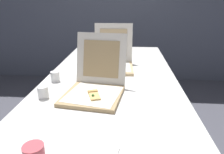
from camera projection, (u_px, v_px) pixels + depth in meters
table at (111, 83)px, 1.60m from camera, size 0.96×2.12×0.73m
pizza_box_front at (95, 87)px, 1.28m from camera, size 0.39×0.45×0.35m
pizza_box_middle at (113, 62)px, 1.78m from camera, size 0.34×0.39×0.35m
cup_white_far at (86, 59)px, 1.90m from camera, size 0.06×0.06×0.07m
cup_white_near_center at (55, 76)px, 1.49m from camera, size 0.06×0.06×0.07m
cup_white_near_left at (43, 92)px, 1.24m from camera, size 0.06×0.06×0.07m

